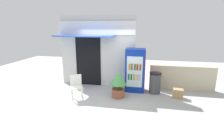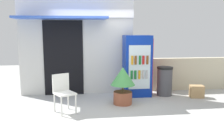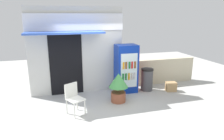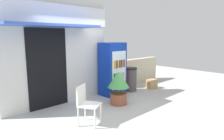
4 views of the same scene
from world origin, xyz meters
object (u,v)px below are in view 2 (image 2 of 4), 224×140
object	(u,v)px
potted_plant_near_shop	(123,83)
trash_bin	(165,81)
drink_cooler	(137,66)
plastic_chair	(63,90)
cardboard_box	(197,91)

from	to	relation	value
potted_plant_near_shop	trash_bin	xyz separation A→B (m)	(1.36, 0.71, -0.14)
drink_cooler	potted_plant_near_shop	bearing A→B (deg)	-124.74
plastic_chair	trash_bin	distance (m)	3.06
drink_cooler	trash_bin	size ratio (longest dim) A/B	2.07
plastic_chair	potted_plant_near_shop	size ratio (longest dim) A/B	0.92
drink_cooler	potted_plant_near_shop	distance (m)	1.04
trash_bin	cardboard_box	size ratio (longest dim) A/B	2.27
plastic_chair	potted_plant_near_shop	xyz separation A→B (m)	(1.48, 0.43, 0.05)
drink_cooler	trash_bin	bearing A→B (deg)	-7.43
plastic_chair	cardboard_box	size ratio (longest dim) A/B	2.39
drink_cooler	cardboard_box	size ratio (longest dim) A/B	4.71
plastic_chair	potted_plant_near_shop	world-z (taller)	potted_plant_near_shop
trash_bin	plastic_chair	bearing A→B (deg)	-158.27
cardboard_box	trash_bin	bearing A→B (deg)	157.58
plastic_chair	cardboard_box	bearing A→B (deg)	12.09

